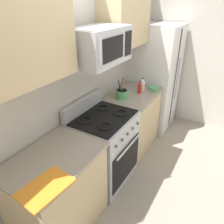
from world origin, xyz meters
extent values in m
plane|color=gray|center=(0.00, 0.00, 0.00)|extent=(16.00, 16.00, 0.00)
cube|color=beige|center=(0.00, 1.05, 1.30)|extent=(8.00, 0.10, 2.60)
cube|color=tan|center=(-0.85, 0.66, 0.44)|extent=(0.87, 0.60, 0.88)
cube|color=gray|center=(-0.85, 0.66, 0.90)|extent=(0.91, 0.64, 0.03)
cube|color=#B2B5BA|center=(0.00, 0.66, 0.46)|extent=(0.76, 0.64, 0.91)
cube|color=black|center=(0.00, 0.33, 0.36)|extent=(0.67, 0.01, 0.51)
cylinder|color=#B2B5BA|center=(0.00, 0.31, 0.62)|extent=(0.57, 0.02, 0.02)
cube|color=black|center=(0.00, 0.66, 0.92)|extent=(0.73, 0.58, 0.02)
cube|color=#B2B5BA|center=(0.00, 0.95, 1.00)|extent=(0.76, 0.06, 0.18)
torus|color=black|center=(-0.18, 0.52, 0.93)|extent=(0.17, 0.17, 0.02)
torus|color=black|center=(0.18, 0.52, 0.93)|extent=(0.17, 0.17, 0.02)
torus|color=black|center=(-0.18, 0.79, 0.93)|extent=(0.17, 0.17, 0.02)
torus|color=black|center=(0.18, 0.79, 0.93)|extent=(0.17, 0.17, 0.02)
cylinder|color=#4C4C51|center=(-0.27, 0.33, 0.79)|extent=(0.04, 0.02, 0.04)
cylinder|color=#4C4C51|center=(-0.14, 0.33, 0.79)|extent=(0.04, 0.02, 0.04)
cylinder|color=#4C4C51|center=(0.00, 0.33, 0.79)|extent=(0.04, 0.02, 0.04)
cylinder|color=#4C4C51|center=(0.14, 0.33, 0.79)|extent=(0.04, 0.02, 0.04)
cylinder|color=#4C4C51|center=(0.27, 0.33, 0.79)|extent=(0.04, 0.02, 0.04)
cube|color=tan|center=(0.83, 0.66, 0.44)|extent=(0.84, 0.60, 0.88)
cube|color=gray|center=(0.83, 0.66, 0.90)|extent=(0.88, 0.64, 0.03)
cube|color=silver|center=(1.68, 0.64, 0.90)|extent=(0.79, 0.71, 1.80)
cube|color=black|center=(1.68, 0.28, 0.90)|extent=(0.01, 0.01, 1.71)
cylinder|color=#B2B5BA|center=(1.63, 0.26, 0.95)|extent=(0.02, 0.02, 0.72)
cylinder|color=#B2B5BA|center=(1.73, 0.26, 0.95)|extent=(0.02, 0.02, 0.72)
cube|color=beige|center=(2.17, 0.00, 1.30)|extent=(0.10, 8.00, 2.60)
cube|color=#B2B5BA|center=(0.00, 0.69, 1.75)|extent=(0.70, 0.40, 0.36)
cube|color=black|center=(-0.06, 0.49, 1.75)|extent=(0.39, 0.01, 0.22)
cube|color=black|center=(0.25, 0.49, 1.75)|extent=(0.14, 0.01, 0.25)
cylinder|color=#B2B5BA|center=(-0.32, 0.46, 1.75)|extent=(0.02, 0.02, 0.25)
cube|color=tan|center=(-0.85, 0.83, 1.94)|extent=(0.90, 0.34, 0.70)
cube|color=tan|center=(0.83, 0.83, 1.94)|extent=(0.87, 0.34, 0.70)
cylinder|color=#59AD66|center=(0.63, 0.75, 0.97)|extent=(0.19, 0.19, 0.11)
cylinder|color=black|center=(0.63, 0.75, 0.98)|extent=(0.15, 0.15, 0.10)
cylinder|color=black|center=(0.59, 0.76, 1.06)|extent=(0.03, 0.07, 0.24)
cylinder|color=orange|center=(0.63, 0.75, 1.06)|extent=(0.05, 0.05, 0.25)
cylinder|color=blue|center=(0.65, 0.77, 1.07)|extent=(0.06, 0.06, 0.27)
cube|color=orange|center=(-1.13, 0.45, 0.92)|extent=(0.42, 0.30, 0.02)
cylinder|color=silver|center=(1.02, 0.61, 0.98)|extent=(0.07, 0.07, 0.15)
cone|color=silver|center=(1.02, 0.61, 1.08)|extent=(0.06, 0.06, 0.04)
cylinder|color=black|center=(1.02, 0.61, 1.11)|extent=(0.03, 0.03, 0.01)
cylinder|color=red|center=(0.92, 0.60, 0.98)|extent=(0.06, 0.06, 0.13)
cone|color=red|center=(0.92, 0.60, 1.06)|extent=(0.05, 0.05, 0.04)
cylinder|color=black|center=(0.92, 0.60, 1.09)|extent=(0.02, 0.02, 0.01)
cylinder|color=#59AD66|center=(1.12, 0.46, 0.94)|extent=(0.15, 0.15, 0.05)
torus|color=#59AD66|center=(1.12, 0.46, 0.96)|extent=(0.15, 0.15, 0.01)
camera|label=1|loc=(-1.89, -0.57, 2.19)|focal=34.80mm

